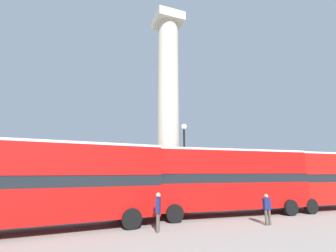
% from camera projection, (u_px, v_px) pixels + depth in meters
% --- Properties ---
extents(ground_plane, '(200.00, 200.00, 0.00)m').
position_uv_depth(ground_plane, '(168.00, 205.00, 18.99)').
color(ground_plane, gray).
extents(monument_column, '(5.28, 5.28, 19.03)m').
position_uv_depth(monument_column, '(168.00, 125.00, 20.40)').
color(monument_column, '#BCB29E').
rests_on(monument_column, ground_plane).
extents(bus_a, '(11.46, 3.62, 4.25)m').
position_uv_depth(bus_a, '(225.00, 178.00, 15.18)').
color(bus_a, '#A80F0C').
rests_on(bus_a, ground_plane).
extents(bus_b, '(11.08, 3.26, 4.22)m').
position_uv_depth(bus_b, '(331.00, 178.00, 17.87)').
color(bus_b, '#B7140F').
rests_on(bus_b, ground_plane).
extents(bus_c, '(10.61, 3.18, 4.24)m').
position_uv_depth(bus_c, '(54.00, 181.00, 11.16)').
color(bus_c, '#A80F0C').
rests_on(bus_c, ground_plane).
extents(equestrian_statue, '(3.23, 2.54, 5.64)m').
position_uv_depth(equestrian_statue, '(245.00, 181.00, 29.01)').
color(equestrian_statue, '#BCB29E').
rests_on(equestrian_statue, ground_plane).
extents(street_lamp, '(0.41, 0.41, 6.28)m').
position_uv_depth(street_lamp, '(184.00, 162.00, 16.15)').
color(street_lamp, black).
rests_on(street_lamp, ground_plane).
extents(pedestrian_near_lamp, '(0.42, 0.21, 1.60)m').
position_uv_depth(pedestrian_near_lamp, '(267.00, 208.00, 12.11)').
color(pedestrian_near_lamp, '#4C473D').
rests_on(pedestrian_near_lamp, ground_plane).
extents(pedestrian_by_plinth, '(0.37, 0.51, 1.79)m').
position_uv_depth(pedestrian_by_plinth, '(158.00, 209.00, 10.77)').
color(pedestrian_by_plinth, '#4C473D').
rests_on(pedestrian_by_plinth, ground_plane).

